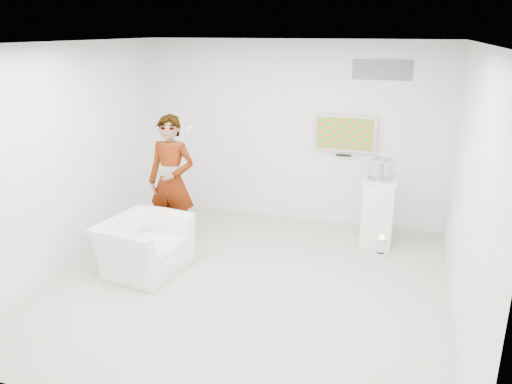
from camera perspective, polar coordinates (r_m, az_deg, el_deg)
room at (r=6.02m, az=-1.01°, el=2.27°), size 5.01×5.01×3.00m
tv at (r=8.16m, az=10.14°, el=6.61°), size 1.00×0.08×0.60m
logo_decal at (r=8.02m, az=14.22°, el=13.37°), size 0.90×0.02×0.30m
person at (r=7.49m, az=-9.60°, el=1.18°), size 0.72×0.47×1.98m
armchair at (r=6.94m, az=-12.64°, el=-5.97°), size 1.13×1.24×0.72m
pedestal at (r=7.76m, az=13.78°, el=-2.19°), size 0.52×0.52×1.04m
floor_uplight at (r=7.48m, az=14.11°, el=-5.99°), size 0.27×0.27×0.31m
vitrine at (r=7.56m, az=14.16°, el=2.58°), size 0.36×0.36×0.30m
console at (r=7.57m, az=14.14°, el=2.34°), size 0.10×0.18×0.24m
wii_remote at (r=7.33m, az=-7.64°, el=7.28°), size 0.05×0.13×0.03m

